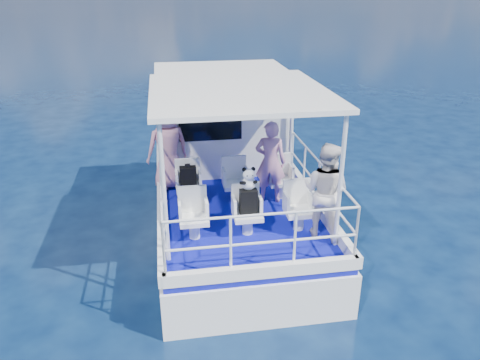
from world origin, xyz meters
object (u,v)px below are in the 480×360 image
(passenger_port_fwd, at_px, (168,147))
(panda, at_px, (249,179))
(passenger_stbd_aft, at_px, (325,191))
(backpack_center, at_px, (248,202))

(passenger_port_fwd, height_order, panda, passenger_port_fwd)
(panda, bearing_deg, passenger_port_fwd, 120.49)
(passenger_stbd_aft, xyz_separation_m, backpack_center, (-1.24, 0.24, -0.22))
(passenger_stbd_aft, relative_size, panda, 4.24)
(passenger_stbd_aft, distance_m, panda, 1.27)
(panda, bearing_deg, passenger_stbd_aft, -12.40)
(passenger_stbd_aft, bearing_deg, panda, 29.85)
(backpack_center, relative_size, panda, 1.12)
(passenger_port_fwd, bearing_deg, backpack_center, 101.46)
(backpack_center, bearing_deg, passenger_stbd_aft, -11.11)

